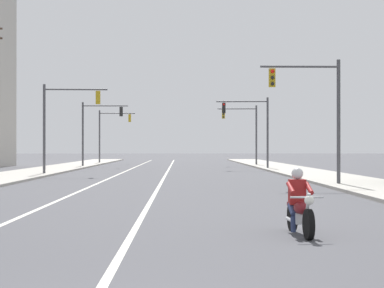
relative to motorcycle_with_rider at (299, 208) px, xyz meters
The scene contains 11 objects.
lane_stripe_center 36.83m from the motorcycle_with_rider, 95.69° to the left, with size 0.16×100.00×0.01m, color beige.
lane_stripe_left 37.31m from the motorcycle_with_rider, 100.78° to the left, with size 0.16×100.00×0.01m, color beige.
sidewalk_kerb_right 32.30m from the motorcycle_with_rider, 78.46° to the left, with size 4.40×110.00×0.14m, color #ADA89E.
sidewalk_kerb_left 34.35m from the motorcycle_with_rider, 112.87° to the left, with size 4.40×110.00×0.14m, color #ADA89E.
motorcycle_with_rider is the anchor object (origin of this frame).
traffic_signal_near_right 19.16m from the motorcycle_with_rider, 77.61° to the left, with size 3.94×0.40×6.20m.
traffic_signal_near_left 33.67m from the motorcycle_with_rider, 108.59° to the left, with size 4.38×0.42×6.20m.
traffic_signal_mid_right 44.09m from the motorcycle_with_rider, 85.31° to the left, with size 4.52×0.46×6.20m.
traffic_signal_mid_left 51.41m from the motorcycle_with_rider, 102.05° to the left, with size 4.38×0.37×6.20m.
traffic_signal_far_right 55.21m from the motorcycle_with_rider, 85.83° to the left, with size 4.06×0.39×6.20m.
traffic_signal_far_left 65.45m from the motorcycle_with_rider, 99.59° to the left, with size 4.19×0.58×6.20m.
Camera 1 is at (0.87, -6.44, 1.91)m, focal length 63.84 mm.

